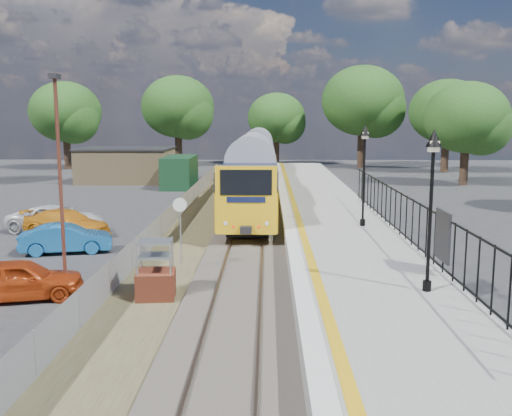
{
  "coord_description": "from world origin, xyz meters",
  "views": [
    {
      "loc": [
        0.94,
        -19.82,
        5.79
      ],
      "look_at": [
        0.44,
        4.13,
        2.0
      ],
      "focal_mm": 40.0,
      "sensor_mm": 36.0,
      "label": 1
    }
  ],
  "objects_px": {
    "victorian_lamp_south": "(432,172)",
    "brick_plinth": "(156,271)",
    "victorian_lamp_north": "(365,152)",
    "train": "(256,162)",
    "speed_sign": "(180,220)",
    "car_blue": "(66,238)",
    "car_yellow": "(67,223)",
    "car_white": "(57,219)",
    "carpark_lamp": "(60,172)",
    "car_red": "(20,279)"
  },
  "relations": [
    {
      "from": "victorian_lamp_north",
      "to": "car_red",
      "type": "relative_size",
      "value": 1.18
    },
    {
      "from": "brick_plinth",
      "to": "car_yellow",
      "type": "relative_size",
      "value": 0.43
    },
    {
      "from": "speed_sign",
      "to": "car_white",
      "type": "distance_m",
      "value": 9.86
    },
    {
      "from": "brick_plinth",
      "to": "car_white",
      "type": "height_order",
      "value": "brick_plinth"
    },
    {
      "from": "speed_sign",
      "to": "brick_plinth",
      "type": "bearing_deg",
      "value": -104.96
    },
    {
      "from": "train",
      "to": "brick_plinth",
      "type": "height_order",
      "value": "train"
    },
    {
      "from": "brick_plinth",
      "to": "speed_sign",
      "type": "height_order",
      "value": "speed_sign"
    },
    {
      "from": "victorian_lamp_north",
      "to": "carpark_lamp",
      "type": "height_order",
      "value": "carpark_lamp"
    },
    {
      "from": "speed_sign",
      "to": "car_blue",
      "type": "distance_m",
      "value": 5.79
    },
    {
      "from": "victorian_lamp_south",
      "to": "car_white",
      "type": "bearing_deg",
      "value": 140.56
    },
    {
      "from": "car_red",
      "to": "car_blue",
      "type": "bearing_deg",
      "value": -7.64
    },
    {
      "from": "carpark_lamp",
      "to": "car_blue",
      "type": "relative_size",
      "value": 1.86
    },
    {
      "from": "victorian_lamp_south",
      "to": "car_white",
      "type": "distance_m",
      "value": 20.19
    },
    {
      "from": "car_blue",
      "to": "car_yellow",
      "type": "bearing_deg",
      "value": 5.22
    },
    {
      "from": "victorian_lamp_south",
      "to": "speed_sign",
      "type": "bearing_deg",
      "value": 142.5
    },
    {
      "from": "victorian_lamp_south",
      "to": "victorian_lamp_north",
      "type": "xyz_separation_m",
      "value": [
        -0.2,
        10.0,
        0.0
      ]
    },
    {
      "from": "car_red",
      "to": "car_white",
      "type": "distance_m",
      "value": 11.27
    },
    {
      "from": "brick_plinth",
      "to": "carpark_lamp",
      "type": "distance_m",
      "value": 4.42
    },
    {
      "from": "train",
      "to": "speed_sign",
      "type": "distance_m",
      "value": 23.12
    },
    {
      "from": "train",
      "to": "car_white",
      "type": "bearing_deg",
      "value": -120.82
    },
    {
      "from": "car_red",
      "to": "car_blue",
      "type": "relative_size",
      "value": 1.02
    },
    {
      "from": "train",
      "to": "car_red",
      "type": "xyz_separation_m",
      "value": [
        -7.01,
        -27.4,
        -1.68
      ]
    },
    {
      "from": "carpark_lamp",
      "to": "car_yellow",
      "type": "height_order",
      "value": "carpark_lamp"
    },
    {
      "from": "car_blue",
      "to": "car_yellow",
      "type": "height_order",
      "value": "car_yellow"
    },
    {
      "from": "car_red",
      "to": "car_yellow",
      "type": "bearing_deg",
      "value": -3.32
    },
    {
      "from": "speed_sign",
      "to": "car_blue",
      "type": "relative_size",
      "value": 0.7
    },
    {
      "from": "car_yellow",
      "to": "car_white",
      "type": "distance_m",
      "value": 1.32
    },
    {
      "from": "victorian_lamp_north",
      "to": "car_white",
      "type": "height_order",
      "value": "victorian_lamp_north"
    },
    {
      "from": "train",
      "to": "brick_plinth",
      "type": "bearing_deg",
      "value": -95.55
    },
    {
      "from": "victorian_lamp_north",
      "to": "car_blue",
      "type": "relative_size",
      "value": 1.2
    },
    {
      "from": "train",
      "to": "speed_sign",
      "type": "height_order",
      "value": "train"
    },
    {
      "from": "brick_plinth",
      "to": "car_blue",
      "type": "relative_size",
      "value": 0.51
    },
    {
      "from": "carpark_lamp",
      "to": "brick_plinth",
      "type": "bearing_deg",
      "value": -7.97
    },
    {
      "from": "victorian_lamp_north",
      "to": "train",
      "type": "relative_size",
      "value": 0.11
    },
    {
      "from": "victorian_lamp_north",
      "to": "brick_plinth",
      "type": "height_order",
      "value": "victorian_lamp_north"
    },
    {
      "from": "brick_plinth",
      "to": "speed_sign",
      "type": "relative_size",
      "value": 0.72
    },
    {
      "from": "speed_sign",
      "to": "car_yellow",
      "type": "distance_m",
      "value": 8.57
    },
    {
      "from": "car_blue",
      "to": "victorian_lamp_north",
      "type": "bearing_deg",
      "value": -95.62
    },
    {
      "from": "train",
      "to": "car_yellow",
      "type": "xyz_separation_m",
      "value": [
        -8.98,
        -17.5,
        -1.69
      ]
    },
    {
      "from": "brick_plinth",
      "to": "car_white",
      "type": "distance_m",
      "value": 12.96
    },
    {
      "from": "speed_sign",
      "to": "car_yellow",
      "type": "bearing_deg",
      "value": 126.8
    },
    {
      "from": "car_red",
      "to": "carpark_lamp",
      "type": "bearing_deg",
      "value": -80.81
    },
    {
      "from": "carpark_lamp",
      "to": "car_red",
      "type": "height_order",
      "value": "carpark_lamp"
    },
    {
      "from": "car_blue",
      "to": "brick_plinth",
      "type": "bearing_deg",
      "value": -154.48
    },
    {
      "from": "victorian_lamp_south",
      "to": "brick_plinth",
      "type": "xyz_separation_m",
      "value": [
        -8.15,
        1.84,
        -3.36
      ]
    },
    {
      "from": "speed_sign",
      "to": "car_red",
      "type": "distance_m",
      "value": 6.43
    },
    {
      "from": "carpark_lamp",
      "to": "car_yellow",
      "type": "relative_size",
      "value": 1.6
    },
    {
      "from": "victorian_lamp_north",
      "to": "car_white",
      "type": "xyz_separation_m",
      "value": [
        -15.14,
        2.62,
        -3.62
      ]
    },
    {
      "from": "victorian_lamp_north",
      "to": "carpark_lamp",
      "type": "relative_size",
      "value": 0.64
    },
    {
      "from": "victorian_lamp_north",
      "to": "car_yellow",
      "type": "relative_size",
      "value": 1.03
    }
  ]
}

